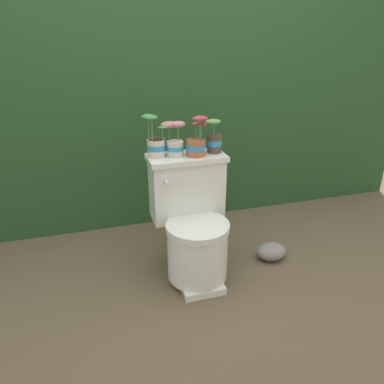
{
  "coord_description": "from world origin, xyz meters",
  "views": [
    {
      "loc": [
        -0.58,
        -1.75,
        1.36
      ],
      "look_at": [
        -0.03,
        0.08,
        0.52
      ],
      "focal_mm": 35.0,
      "sensor_mm": 36.0,
      "label": 1
    }
  ],
  "objects_px": {
    "potted_plant_left": "(155,143)",
    "potted_plant_midleft": "(174,141)",
    "garden_stone": "(271,251)",
    "potted_plant_middle": "(196,143)",
    "potted_plant_midright": "(214,138)",
    "toilet": "(193,224)"
  },
  "relations": [
    {
      "from": "toilet",
      "to": "potted_plant_midright",
      "type": "bearing_deg",
      "value": 38.69
    },
    {
      "from": "potted_plant_midleft",
      "to": "garden_stone",
      "type": "height_order",
      "value": "potted_plant_midleft"
    },
    {
      "from": "potted_plant_midleft",
      "to": "garden_stone",
      "type": "relative_size",
      "value": 1.01
    },
    {
      "from": "potted_plant_left",
      "to": "potted_plant_midright",
      "type": "relative_size",
      "value": 1.24
    },
    {
      "from": "potted_plant_middle",
      "to": "potted_plant_midright",
      "type": "xyz_separation_m",
      "value": [
        0.11,
        0.03,
        0.01
      ]
    },
    {
      "from": "potted_plant_midright",
      "to": "potted_plant_middle",
      "type": "bearing_deg",
      "value": -165.57
    },
    {
      "from": "potted_plant_middle",
      "to": "garden_stone",
      "type": "height_order",
      "value": "potted_plant_middle"
    },
    {
      "from": "potted_plant_midleft",
      "to": "potted_plant_midright",
      "type": "height_order",
      "value": "same"
    },
    {
      "from": "potted_plant_middle",
      "to": "potted_plant_midleft",
      "type": "bearing_deg",
      "value": 164.15
    },
    {
      "from": "potted_plant_middle",
      "to": "garden_stone",
      "type": "relative_size",
      "value": 1.19
    },
    {
      "from": "potted_plant_left",
      "to": "potted_plant_midleft",
      "type": "distance_m",
      "value": 0.11
    },
    {
      "from": "potted_plant_midright",
      "to": "potted_plant_left",
      "type": "bearing_deg",
      "value": 177.77
    },
    {
      "from": "garden_stone",
      "to": "potted_plant_left",
      "type": "bearing_deg",
      "value": 167.76
    },
    {
      "from": "potted_plant_left",
      "to": "toilet",
      "type": "bearing_deg",
      "value": -40.55
    },
    {
      "from": "potted_plant_middle",
      "to": "potted_plant_midright",
      "type": "distance_m",
      "value": 0.12
    },
    {
      "from": "potted_plant_middle",
      "to": "potted_plant_left",
      "type": "bearing_deg",
      "value": 169.11
    },
    {
      "from": "potted_plant_left",
      "to": "potted_plant_midleft",
      "type": "xyz_separation_m",
      "value": [
        0.11,
        -0.01,
        0.01
      ]
    },
    {
      "from": "toilet",
      "to": "potted_plant_midleft",
      "type": "distance_m",
      "value": 0.48
    },
    {
      "from": "toilet",
      "to": "garden_stone",
      "type": "height_order",
      "value": "toilet"
    },
    {
      "from": "potted_plant_midright",
      "to": "toilet",
      "type": "bearing_deg",
      "value": -141.31
    },
    {
      "from": "potted_plant_midright",
      "to": "garden_stone",
      "type": "height_order",
      "value": "potted_plant_midright"
    },
    {
      "from": "potted_plant_midleft",
      "to": "garden_stone",
      "type": "xyz_separation_m",
      "value": [
        0.59,
        -0.14,
        -0.74
      ]
    }
  ]
}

